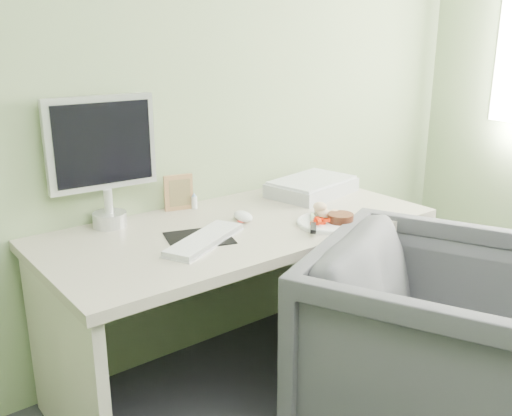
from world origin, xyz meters
TOP-DOWN VIEW (x-y plane):
  - wall_back at (0.00, 2.00)m, footprint 3.50×0.00m
  - desk at (0.00, 1.62)m, footprint 1.60×0.75m
  - plate at (0.28, 1.40)m, footprint 0.26×0.26m
  - steak at (0.31, 1.36)m, footprint 0.11×0.11m
  - potato_pile at (0.31, 1.45)m, footprint 0.10×0.08m
  - carrot_heap at (0.22, 1.39)m, footprint 0.07×0.06m
  - steak_knife at (0.18, 1.38)m, footprint 0.18×0.20m
  - mousepad at (-0.22, 1.58)m, footprint 0.29×0.27m
  - keyboard at (-0.23, 1.53)m, footprint 0.40×0.27m
  - computer_mouse at (0.03, 1.65)m, footprint 0.08×0.12m
  - photo_frame at (-0.10, 1.94)m, footprint 0.13×0.04m
  - eyedrop_bottle at (-0.04, 1.91)m, footprint 0.03×0.03m
  - scanner at (0.54, 1.77)m, footprint 0.45×0.34m
  - monitor at (-0.43, 1.94)m, footprint 0.43×0.13m
  - desk_chair at (0.31, 0.87)m, footprint 1.11×1.12m

SIDE VIEW (x-z plane):
  - desk_chair at x=0.31m, z-range 0.00..0.78m
  - desk at x=0.00m, z-range 0.18..0.91m
  - mousepad at x=-0.22m, z-range 0.73..0.73m
  - plate at x=0.28m, z-range 0.73..0.74m
  - keyboard at x=-0.23m, z-range 0.74..0.75m
  - computer_mouse at x=0.03m, z-range 0.73..0.77m
  - steak_knife at x=0.18m, z-range 0.75..0.76m
  - steak at x=0.31m, z-range 0.74..0.78m
  - scanner at x=0.54m, z-range 0.73..0.79m
  - carrot_heap at x=0.22m, z-range 0.74..0.78m
  - eyedrop_bottle at x=-0.04m, z-range 0.73..0.80m
  - potato_pile at x=0.31m, z-range 0.74..0.80m
  - photo_frame at x=-0.10m, z-range 0.73..0.89m
  - monitor at x=-0.43m, z-range 0.76..1.28m
  - wall_back at x=0.00m, z-range -0.40..3.10m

